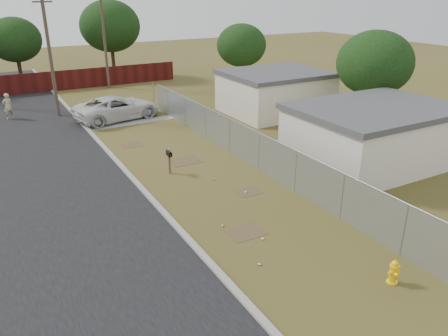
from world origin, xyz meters
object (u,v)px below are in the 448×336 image
pickup_truck (118,108)px  mailbox (169,155)px  pedestrian (8,106)px  fire_hydrant (394,272)px

pickup_truck → mailbox: bearing=165.6°
pickup_truck → pedestrian: pedestrian is taller
pickup_truck → fire_hydrant: bearing=174.0°
pedestrian → mailbox: bearing=90.6°
mailbox → pickup_truck: bearing=86.6°
fire_hydrant → pickup_truck: size_ratio=0.14×
fire_hydrant → pedestrian: 28.20m
fire_hydrant → pickup_truck: pickup_truck is taller
fire_hydrant → mailbox: 12.09m
mailbox → pickup_truck: size_ratio=0.20×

